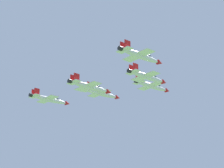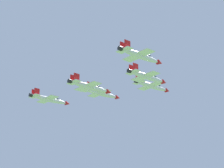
# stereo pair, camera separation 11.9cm
# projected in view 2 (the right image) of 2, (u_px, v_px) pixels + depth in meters

# --- Properties ---
(jet_lead) EXTENTS (11.65, 17.81, 3.89)m
(jet_lead) POSITION_uv_depth(u_px,v_px,m) (152.00, 86.00, 179.99)
(jet_lead) COLOR white
(jet_left_wingman) EXTENTS (11.44, 17.57, 3.81)m
(jet_left_wingman) POSITION_uv_depth(u_px,v_px,m) (101.00, 93.00, 179.21)
(jet_left_wingman) COLOR white
(jet_right_wingman) EXTENTS (11.57, 17.66, 3.86)m
(jet_right_wingman) POSITION_uv_depth(u_px,v_px,m) (147.00, 76.00, 160.69)
(jet_right_wingman) COLOR white
(jet_left_outer) EXTENTS (11.35, 17.44, 3.79)m
(jet_left_outer) POSITION_uv_depth(u_px,v_px,m) (49.00, 99.00, 178.60)
(jet_left_outer) COLOR white
(jet_right_outer) EXTENTS (11.50, 17.54, 3.84)m
(jet_right_outer) POSITION_uv_depth(u_px,v_px,m) (140.00, 55.00, 142.39)
(jet_right_outer) COLOR white
(jet_slot_rear) EXTENTS (11.66, 17.80, 3.89)m
(jet_slot_rear) POSITION_uv_depth(u_px,v_px,m) (90.00, 86.00, 159.67)
(jet_slot_rear) COLOR white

